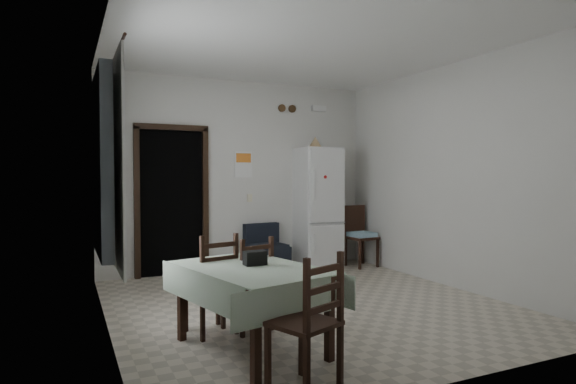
# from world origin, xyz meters

# --- Properties ---
(ground) EXTENTS (4.50, 4.50, 0.00)m
(ground) POSITION_xyz_m (0.00, 0.00, 0.00)
(ground) COLOR #B9AD97
(ground) RESTS_ON ground
(ceiling) EXTENTS (4.20, 4.50, 0.02)m
(ceiling) POSITION_xyz_m (0.00, 0.00, 2.90)
(ceiling) COLOR white
(ceiling) RESTS_ON ground
(wall_back) EXTENTS (4.20, 0.02, 2.90)m
(wall_back) POSITION_xyz_m (0.00, 2.25, 1.45)
(wall_back) COLOR silver
(wall_back) RESTS_ON ground
(wall_front) EXTENTS (4.20, 0.02, 2.90)m
(wall_front) POSITION_xyz_m (0.00, -2.25, 1.45)
(wall_front) COLOR silver
(wall_front) RESTS_ON ground
(wall_left) EXTENTS (0.02, 4.50, 2.90)m
(wall_left) POSITION_xyz_m (-2.10, 0.00, 1.45)
(wall_left) COLOR silver
(wall_left) RESTS_ON ground
(wall_right) EXTENTS (0.02, 4.50, 2.90)m
(wall_right) POSITION_xyz_m (2.10, 0.00, 1.45)
(wall_right) COLOR silver
(wall_right) RESTS_ON ground
(doorway) EXTENTS (1.06, 0.52, 2.22)m
(doorway) POSITION_xyz_m (-1.05, 2.45, 1.06)
(doorway) COLOR black
(doorway) RESTS_ON ground
(window_recess) EXTENTS (0.10, 1.20, 1.60)m
(window_recess) POSITION_xyz_m (-2.15, -0.20, 1.55)
(window_recess) COLOR silver
(window_recess) RESTS_ON ground
(curtain) EXTENTS (0.02, 1.45, 1.85)m
(curtain) POSITION_xyz_m (-2.04, -0.20, 1.55)
(curtain) COLOR silver
(curtain) RESTS_ON ground
(curtain_rod) EXTENTS (0.02, 1.60, 0.02)m
(curtain_rod) POSITION_xyz_m (-2.03, -0.20, 2.50)
(curtain_rod) COLOR black
(curtain_rod) RESTS_ON ground
(calendar) EXTENTS (0.28, 0.02, 0.40)m
(calendar) POSITION_xyz_m (0.05, 2.24, 1.62)
(calendar) COLOR white
(calendar) RESTS_ON ground
(calendar_image) EXTENTS (0.24, 0.01, 0.14)m
(calendar_image) POSITION_xyz_m (0.05, 2.23, 1.72)
(calendar_image) COLOR orange
(calendar_image) RESTS_ON ground
(light_switch) EXTENTS (0.08, 0.02, 0.12)m
(light_switch) POSITION_xyz_m (0.15, 2.24, 1.10)
(light_switch) COLOR beige
(light_switch) RESTS_ON ground
(vent_left) EXTENTS (0.12, 0.03, 0.12)m
(vent_left) POSITION_xyz_m (0.70, 2.23, 2.52)
(vent_left) COLOR brown
(vent_left) RESTS_ON ground
(vent_right) EXTENTS (0.12, 0.03, 0.12)m
(vent_right) POSITION_xyz_m (0.88, 2.23, 2.52)
(vent_right) COLOR brown
(vent_right) RESTS_ON ground
(emergency_light) EXTENTS (0.25, 0.07, 0.09)m
(emergency_light) POSITION_xyz_m (1.35, 2.21, 2.55)
(emergency_light) COLOR white
(emergency_light) RESTS_ON ground
(fridge) EXTENTS (0.64, 0.64, 1.89)m
(fridge) POSITION_xyz_m (1.18, 1.93, 0.94)
(fridge) COLOR silver
(fridge) RESTS_ON ground
(tan_cone) EXTENTS (0.22, 0.22, 0.18)m
(tan_cone) POSITION_xyz_m (1.16, 1.97, 1.97)
(tan_cone) COLOR tan
(tan_cone) RESTS_ON fridge
(navy_seat) EXTENTS (0.65, 0.64, 0.71)m
(navy_seat) POSITION_xyz_m (0.30, 1.93, 0.35)
(navy_seat) COLOR black
(navy_seat) RESTS_ON ground
(corner_chair) EXTENTS (0.46, 0.46, 0.97)m
(corner_chair) POSITION_xyz_m (1.82, 1.64, 0.48)
(corner_chair) COLOR black
(corner_chair) RESTS_ON ground
(dining_table) EXTENTS (1.17, 1.51, 0.70)m
(dining_table) POSITION_xyz_m (-1.06, -1.06, 0.35)
(dining_table) COLOR #A2B69C
(dining_table) RESTS_ON ground
(black_bag) EXTENTS (0.19, 0.11, 0.12)m
(black_bag) POSITION_xyz_m (-1.01, -1.00, 0.76)
(black_bag) COLOR black
(black_bag) RESTS_ON dining_table
(dining_chair_far_left) EXTENTS (0.47, 0.47, 0.93)m
(dining_chair_far_left) POSITION_xyz_m (-1.25, -0.49, 0.46)
(dining_chair_far_left) COLOR black
(dining_chair_far_left) RESTS_ON ground
(dining_chair_far_right) EXTENTS (0.46, 0.46, 0.88)m
(dining_chair_far_right) POSITION_xyz_m (-0.91, -0.54, 0.44)
(dining_chair_far_right) COLOR black
(dining_chair_far_right) RESTS_ON ground
(dining_chair_near_head) EXTENTS (0.52, 0.52, 0.94)m
(dining_chair_near_head) POSITION_xyz_m (-1.00, -1.91, 0.47)
(dining_chair_near_head) COLOR black
(dining_chair_near_head) RESTS_ON ground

